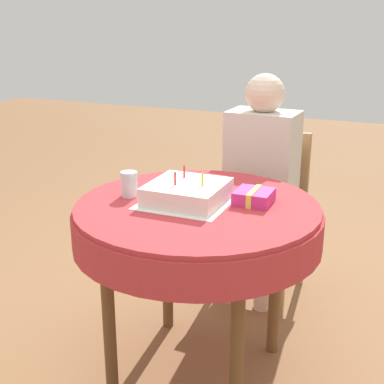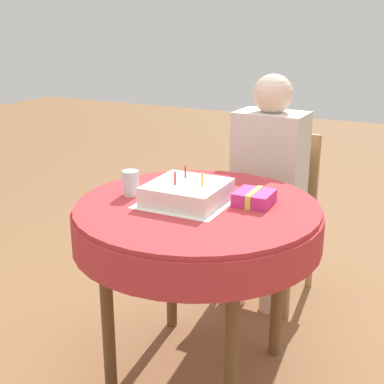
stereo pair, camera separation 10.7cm
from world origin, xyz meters
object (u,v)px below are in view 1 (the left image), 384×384
Objects in this scene: person at (260,169)px; drinking_glass at (129,184)px; birthday_cake at (187,192)px; gift_box at (254,197)px; chair at (264,206)px.

person is 11.61× the size of drinking_glass.
birthday_cake reaches higher than gift_box.
person reaches higher than gift_box.
drinking_glass is (-0.32, -0.77, 0.10)m from person.
drinking_glass is (-0.33, -0.86, 0.33)m from chair.
chair is 0.25m from person.
drinking_glass is (-0.24, -0.03, 0.01)m from birthday_cake.
chair is 0.90m from birthday_cake.
chair reaches higher than drinking_glass.
person reaches higher than drinking_glass.
gift_box is (0.16, -0.74, 0.31)m from chair.
person is at bearing 83.63° from birthday_cake.
birthday_cake is (-0.08, -0.74, 0.09)m from person.
birthday_cake is at bearing -160.25° from gift_box.
gift_box is at bearing -75.44° from chair.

